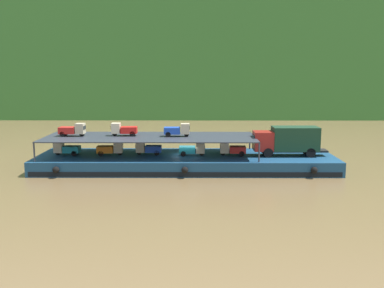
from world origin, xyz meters
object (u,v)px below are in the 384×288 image
mini_truck_lower_bow (232,149)px  mini_truck_upper_fore (177,130)px  mini_truck_lower_aft (110,149)px  covered_lorry (288,140)px  mini_truck_lower_stern (67,149)px  mini_truck_lower_mid (148,148)px  mini_truck_upper_stern (73,130)px  mini_truck_lower_fore (192,149)px  cargo_barge (186,162)px  mini_truck_upper_mid (124,129)px

mini_truck_lower_bow → mini_truck_upper_fore: bearing=177.3°
mini_truck_lower_aft → mini_truck_upper_fore: 7.44m
covered_lorry → mini_truck_lower_stern: covered_lorry is taller
mini_truck_lower_mid → mini_truck_upper_stern: mini_truck_upper_stern is taller
mini_truck_lower_fore → mini_truck_lower_mid: bearing=174.2°
cargo_barge → covered_lorry: (10.82, -0.29, 2.45)m
mini_truck_lower_stern → mini_truck_upper_fore: bearing=1.0°
mini_truck_upper_mid → mini_truck_lower_stern: bearing=-174.0°
cargo_barge → mini_truck_lower_mid: (-4.04, 0.25, 1.44)m
cargo_barge → mini_truck_lower_stern: size_ratio=11.36×
mini_truck_lower_bow → mini_truck_upper_stern: (-17.11, 0.42, 2.00)m
mini_truck_lower_fore → mini_truck_lower_aft: bearing=178.9°
covered_lorry → mini_truck_lower_mid: 14.91m
mini_truck_lower_aft → mini_truck_lower_mid: size_ratio=1.02×
mini_truck_lower_aft → mini_truck_lower_bow: 13.04m
covered_lorry → mini_truck_upper_stern: bearing=178.5°
cargo_barge → mini_truck_upper_fore: mini_truck_upper_fore is taller
mini_truck_lower_fore → mini_truck_upper_mid: size_ratio=1.00×
mini_truck_lower_stern → covered_lorry: bearing=-0.6°
mini_truck_lower_mid → mini_truck_upper_stern: bearing=179.7°
covered_lorry → mini_truck_upper_fore: bearing=177.8°
covered_lorry → cargo_barge: bearing=178.5°
mini_truck_lower_aft → mini_truck_lower_fore: same height
cargo_barge → mini_truck_upper_fore: 3.56m
mini_truck_lower_mid → mini_truck_lower_aft: bearing=-175.6°
cargo_barge → mini_truck_lower_mid: size_ratio=11.52×
mini_truck_lower_bow → mini_truck_upper_mid: mini_truck_upper_mid is taller
mini_truck_upper_stern → mini_truck_upper_mid: bearing=3.1°
covered_lorry → mini_truck_upper_mid: (-17.50, 0.88, 1.00)m
covered_lorry → mini_truck_lower_bow: (-5.84, 0.18, -1.00)m
mini_truck_lower_mid → mini_truck_lower_stern: bearing=-178.0°
mini_truck_upper_stern → mini_truck_upper_mid: (5.45, 0.29, 0.00)m
mini_truck_lower_mid → mini_truck_lower_fore: same height
cargo_barge → mini_truck_upper_stern: (-12.13, 0.30, 3.44)m
mini_truck_lower_stern → mini_truck_lower_aft: (4.72, -0.01, 0.00)m
mini_truck_lower_stern → mini_truck_lower_bow: bearing=-0.2°
mini_truck_lower_bow → mini_truck_upper_stern: 17.23m
mini_truck_lower_bow → mini_truck_lower_fore: bearing=-178.4°
mini_truck_lower_mid → mini_truck_upper_mid: 3.33m
mini_truck_lower_aft → mini_truck_lower_bow: size_ratio=1.01×
cargo_barge → mini_truck_lower_bow: size_ratio=11.44×
mini_truck_lower_fore → covered_lorry: bearing=-0.3°
cargo_barge → mini_truck_lower_fore: bearing=-17.6°
mini_truck_lower_aft → mini_truck_upper_fore: (7.17, 0.22, 2.00)m
cargo_barge → mini_truck_lower_mid: bearing=176.4°
covered_lorry → mini_truck_lower_bow: bearing=178.3°
cargo_barge → mini_truck_lower_fore: size_ratio=11.50×
mini_truck_lower_fore → cargo_barge: bearing=162.4°
cargo_barge → mini_truck_lower_bow: (4.98, -0.12, 1.44)m
mini_truck_lower_aft → mini_truck_lower_mid: (4.01, 0.31, 0.00)m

